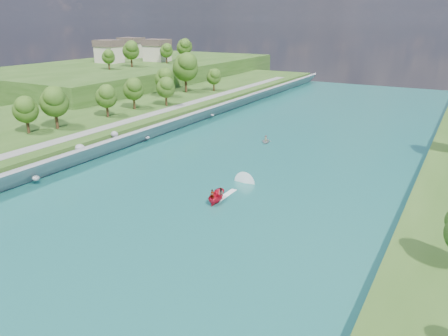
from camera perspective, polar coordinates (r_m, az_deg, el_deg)
The scene contains 10 objects.
ground at distance 57.12m, azimuth -9.06°, elevation -7.26°, with size 260.00×260.00×0.00m, color #2D5119.
river_water at distance 72.42m, azimuth 0.74°, elevation -1.21°, with size 55.00×240.00×0.10m, color #17584E.
berm_west at distance 104.56m, azimuth -24.10°, elevation 4.42°, with size 45.00×240.00×3.50m, color #2D5119.
ridge_west at distance 178.36m, azimuth -11.20°, elevation 11.97°, with size 60.00×120.00×9.00m, color #2D5119.
riprap_bank at distance 86.36m, azimuth -14.66°, elevation 2.74°, with size 3.98×236.00×4.39m.
riverside_path at distance 90.91m, azimuth -17.56°, elevation 4.40°, with size 3.00×200.00×0.10m, color gray.
ridge_houses at distance 185.37m, azimuth -11.85°, elevation 14.92°, with size 29.50×29.50×8.40m.
trees_ridge at distance 174.26m, azimuth -7.95°, elevation 15.02°, with size 18.98×63.55×10.44m.
motorboat at distance 63.58m, azimuth -0.37°, elevation -3.41°, with size 3.60×19.04×2.02m.
raft at distance 93.11m, azimuth 5.46°, elevation 3.56°, with size 2.94×3.51×1.50m.
Camera 1 is at (32.71, -39.62, 24.96)m, focal length 35.00 mm.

